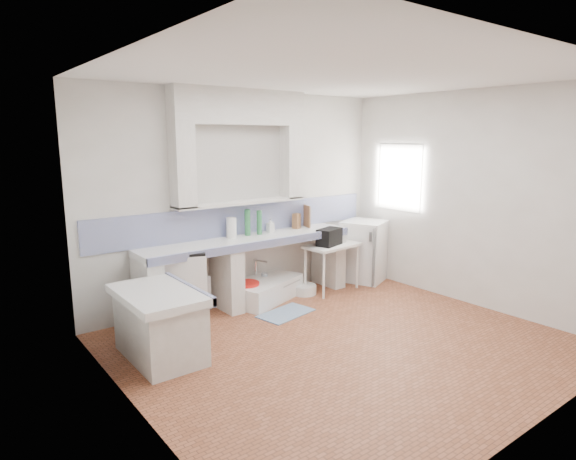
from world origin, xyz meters
TOP-DOWN VIEW (x-y plane):
  - floor at (0.00, 0.00)m, footprint 4.50×4.50m
  - ceiling at (0.00, 0.00)m, footprint 4.50×4.50m
  - wall_back at (0.00, 2.00)m, footprint 4.50×0.00m
  - wall_front at (0.00, -2.00)m, footprint 4.50×0.00m
  - wall_left at (-2.25, 0.00)m, footprint 0.00×4.50m
  - wall_right at (2.25, 0.00)m, footprint 0.00×4.50m
  - alcove_mass at (-0.10, 1.88)m, footprint 1.90×0.25m
  - window_frame at (2.42, 1.20)m, footprint 0.35×0.86m
  - lace_valance at (2.28, 1.20)m, footprint 0.01×0.84m
  - counter_slab at (-0.10, 1.70)m, footprint 3.00×0.60m
  - counter_lip at (-0.10, 1.42)m, footprint 3.00×0.04m
  - counter_pier_left at (-1.50, 1.70)m, footprint 0.20×0.55m
  - counter_pier_mid at (-0.45, 1.70)m, footprint 0.20×0.55m
  - counter_pier_right at (1.30, 1.70)m, footprint 0.20×0.55m
  - peninsula_top at (-1.70, 0.90)m, footprint 0.70×1.10m
  - peninsula_base at (-1.70, 0.90)m, footprint 0.60×1.00m
  - peninsula_lip at (-1.37, 0.90)m, footprint 0.04×1.10m
  - backsplash at (0.00, 1.99)m, footprint 4.27×0.03m
  - stove at (-1.11, 1.70)m, footprint 0.77×0.76m
  - sink at (0.14, 1.71)m, footprint 1.21×0.91m
  - side_table at (1.15, 1.46)m, footprint 0.86×0.53m
  - fridge at (1.91, 1.55)m, footprint 0.79×0.79m
  - bucket_red at (-0.19, 1.66)m, footprint 0.42×0.42m
  - bucket_orange at (0.06, 1.58)m, footprint 0.37×0.37m
  - bucket_blue at (0.38, 1.73)m, footprint 0.32×0.32m
  - basin_white at (0.73, 1.57)m, footprint 0.43×0.43m
  - water_bottle_a at (-0.01, 1.81)m, footprint 0.09×0.09m
  - water_bottle_b at (0.24, 1.85)m, footprint 0.10×0.10m
  - black_bag at (1.08, 1.44)m, footprint 0.43×0.32m
  - green_bottle_a at (-0.03, 1.85)m, footprint 0.09×0.09m
  - green_bottle_b at (0.14, 1.82)m, footprint 0.08×0.08m
  - knife_block at (0.81, 1.85)m, footprint 0.13×0.12m
  - cutting_board at (1.00, 1.85)m, footprint 0.09×0.23m
  - paper_towel at (-0.28, 1.85)m, footprint 0.17×0.17m
  - soap_bottle at (0.34, 1.85)m, footprint 0.09×0.09m
  - rug at (0.04, 1.10)m, footprint 0.77×0.53m

SIDE VIEW (x-z plane):
  - floor at x=0.00m, z-range 0.00..0.00m
  - rug at x=0.04m, z-range 0.00..0.01m
  - basin_white at x=0.73m, z-range 0.00..0.13m
  - sink at x=0.14m, z-range 0.00..0.26m
  - bucket_orange at x=0.06m, z-range 0.00..0.26m
  - bucket_blue at x=0.38m, z-range 0.00..0.27m
  - water_bottle_a at x=-0.01m, z-range 0.00..0.28m
  - bucket_red at x=-0.19m, z-range 0.00..0.32m
  - water_bottle_b at x=0.24m, z-range 0.00..0.33m
  - peninsula_base at x=-1.70m, z-range 0.00..0.62m
  - side_table at x=1.15m, z-range 0.32..0.36m
  - counter_pier_left at x=-1.50m, z-range 0.00..0.82m
  - counter_pier_mid at x=-0.45m, z-range 0.00..0.82m
  - counter_pier_right at x=1.30m, z-range 0.00..0.82m
  - stove at x=-1.11m, z-range 0.00..0.85m
  - fridge at x=1.91m, z-range 0.00..0.93m
  - peninsula_top at x=-1.70m, z-range 0.62..0.70m
  - peninsula_lip at x=-1.37m, z-range 0.61..0.71m
  - black_bag at x=1.08m, z-range 0.69..0.93m
  - counter_slab at x=-0.10m, z-range 0.82..0.90m
  - counter_lip at x=-0.10m, z-range 0.81..0.91m
  - soap_bottle at x=0.34m, z-range 0.90..1.09m
  - knife_block at x=0.81m, z-range 0.90..1.12m
  - paper_towel at x=-0.28m, z-range 0.90..1.17m
  - cutting_board at x=1.00m, z-range 0.90..1.22m
  - green_bottle_b at x=0.14m, z-range 0.90..1.23m
  - green_bottle_a at x=-0.03m, z-range 0.90..1.25m
  - backsplash at x=0.00m, z-range 0.90..1.30m
  - wall_back at x=0.00m, z-range -0.85..3.65m
  - wall_front at x=0.00m, z-range -0.85..3.65m
  - wall_left at x=-2.25m, z-range -0.85..3.65m
  - wall_right at x=2.25m, z-range -0.85..3.65m
  - window_frame at x=2.42m, z-range 1.07..2.13m
  - lace_valance at x=2.28m, z-range 1.86..2.10m
  - alcove_mass at x=-0.10m, z-range 2.35..2.80m
  - ceiling at x=0.00m, z-range 2.80..2.80m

